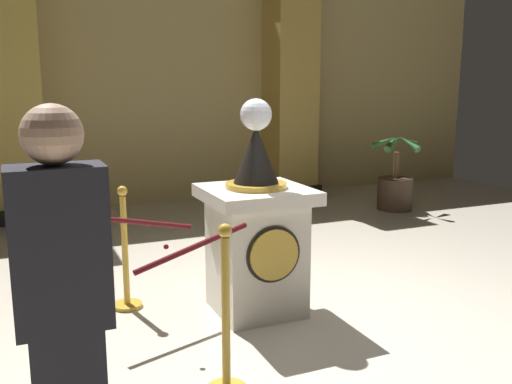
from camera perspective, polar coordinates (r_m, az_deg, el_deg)
name	(u,v)px	position (r m, az deg, el deg)	size (l,w,h in m)	color
ground_plane	(316,320)	(4.43, 6.12, -12.88)	(11.65, 11.65, 0.00)	beige
back_wall	(157,88)	(8.71, -10.12, 10.41)	(11.65, 0.16, 3.47)	tan
pedestal_clock	(256,233)	(4.37, 0.02, -4.24)	(0.79, 0.79, 1.68)	silver
stanchion_near	(126,266)	(4.64, -13.16, -7.37)	(0.24, 0.24, 1.00)	gold
stanchion_far	(226,336)	(3.33, -3.08, -14.43)	(0.24, 0.24, 1.02)	gold
velvet_rope	(166,234)	(3.83, -9.20, -4.28)	(0.93, 0.95, 0.22)	#591419
column_left	(10,95)	(8.05, -23.86, 9.06)	(0.92, 0.92, 3.33)	black
column_right	(290,93)	(9.02, 3.49, 10.05)	(0.82, 0.82, 3.33)	black
potted_palm_right	(395,186)	(8.31, 14.03, 0.55)	(0.72, 0.70, 1.12)	#4C3828
bystander_guest	(64,310)	(2.35, -19.01, -11.30)	(0.36, 0.23, 1.72)	#26262D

